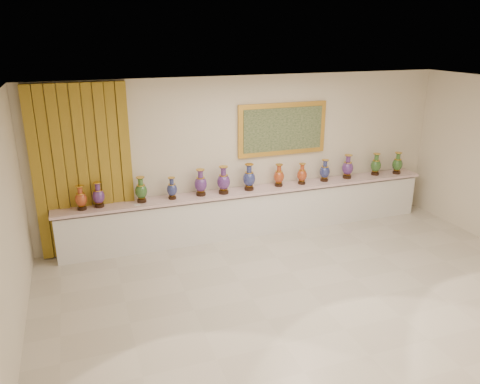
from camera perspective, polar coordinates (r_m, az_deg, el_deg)
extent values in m
plane|color=beige|center=(7.40, 8.09, -11.58)|extent=(8.00, 8.00, 0.00)
plane|color=beige|center=(8.95, 1.15, 4.46)|extent=(8.00, 0.00, 8.00)
plane|color=beige|center=(6.10, -26.87, -4.74)|extent=(0.00, 5.00, 5.00)
plane|color=white|center=(6.44, 9.34, 12.13)|extent=(8.00, 8.00, 0.00)
cube|color=#B88927|center=(8.34, -18.57, 2.38)|extent=(1.64, 0.14, 2.95)
cube|color=gold|center=(9.06, 5.20, 7.66)|extent=(1.80, 0.06, 1.00)
cube|color=#19331C|center=(9.03, 5.30, 7.61)|extent=(1.62, 0.02, 0.82)
cube|color=white|center=(9.08, 1.62, -2.59)|extent=(7.20, 0.42, 0.81)
cube|color=beige|center=(8.90, 1.69, 0.18)|extent=(7.28, 0.48, 0.05)
cylinder|color=black|center=(8.31, -18.70, -1.91)|extent=(0.15, 0.15, 0.04)
cone|color=gold|center=(8.29, -18.73, -1.61)|extent=(0.13, 0.13, 0.03)
ellipsoid|color=maroon|center=(8.26, -18.82, -0.85)|extent=(0.24, 0.24, 0.25)
cylinder|color=gold|center=(8.22, -18.90, -0.16)|extent=(0.13, 0.13, 0.01)
cylinder|color=maroon|center=(8.21, -18.93, 0.19)|extent=(0.08, 0.08, 0.09)
cone|color=maroon|center=(8.19, -18.98, 0.60)|extent=(0.13, 0.13, 0.03)
cylinder|color=gold|center=(8.18, -18.99, 0.70)|extent=(0.14, 0.14, 0.01)
cylinder|color=black|center=(8.35, -16.75, -1.60)|extent=(0.16, 0.16, 0.04)
cone|color=gold|center=(8.34, -16.78, -1.29)|extent=(0.14, 0.14, 0.03)
ellipsoid|color=#2A0D4C|center=(8.30, -16.86, -0.50)|extent=(0.25, 0.25, 0.25)
cylinder|color=gold|center=(8.26, -16.93, 0.21)|extent=(0.14, 0.14, 0.01)
cylinder|color=#2A0D4C|center=(8.25, -16.97, 0.58)|extent=(0.08, 0.08, 0.09)
cone|color=#2A0D4C|center=(8.23, -17.01, 0.99)|extent=(0.14, 0.14, 0.03)
cylinder|color=gold|center=(8.22, -17.02, 1.11)|extent=(0.14, 0.14, 0.01)
cylinder|color=black|center=(8.41, -11.88, -1.04)|extent=(0.16, 0.16, 0.05)
cone|color=gold|center=(8.39, -11.90, -0.72)|extent=(0.14, 0.14, 0.03)
ellipsoid|color=black|center=(8.35, -11.96, 0.10)|extent=(0.26, 0.26, 0.27)
cylinder|color=gold|center=(8.31, -12.01, 0.84)|extent=(0.15, 0.15, 0.01)
cylinder|color=black|center=(8.30, -12.04, 1.22)|extent=(0.09, 0.09, 0.10)
cone|color=black|center=(8.28, -12.07, 1.65)|extent=(0.15, 0.15, 0.04)
cylinder|color=gold|center=(8.27, -12.08, 1.77)|extent=(0.15, 0.15, 0.01)
cylinder|color=black|center=(8.47, -8.24, -0.69)|extent=(0.14, 0.14, 0.04)
cone|color=gold|center=(8.45, -8.26, -0.41)|extent=(0.12, 0.12, 0.03)
ellipsoid|color=#0C1042|center=(8.42, -8.29, 0.30)|extent=(0.20, 0.20, 0.23)
cylinder|color=gold|center=(8.39, -8.32, 0.94)|extent=(0.13, 0.13, 0.01)
cylinder|color=#0C1042|center=(8.37, -8.34, 1.27)|extent=(0.07, 0.07, 0.08)
cone|color=#0C1042|center=(8.36, -8.36, 1.64)|extent=(0.13, 0.13, 0.03)
cylinder|color=gold|center=(8.35, -8.36, 1.74)|extent=(0.13, 0.13, 0.01)
cylinder|color=black|center=(8.59, -4.78, -0.24)|extent=(0.17, 0.17, 0.05)
cone|color=gold|center=(8.57, -4.79, 0.10)|extent=(0.15, 0.15, 0.03)
ellipsoid|color=#2A0D4C|center=(8.53, -4.81, 0.97)|extent=(0.30, 0.30, 0.29)
cylinder|color=gold|center=(8.49, -4.84, 1.75)|extent=(0.16, 0.16, 0.01)
cylinder|color=#2A0D4C|center=(8.48, -4.85, 2.15)|extent=(0.09, 0.09, 0.10)
cone|color=#2A0D4C|center=(8.46, -4.86, 2.61)|extent=(0.16, 0.16, 0.04)
cylinder|color=gold|center=(8.45, -4.86, 2.73)|extent=(0.16, 0.16, 0.01)
cylinder|color=black|center=(8.66, -2.00, 0.00)|extent=(0.18, 0.18, 0.05)
cone|color=gold|center=(8.65, -2.01, 0.35)|extent=(0.16, 0.16, 0.03)
ellipsoid|color=#2A0D4C|center=(8.60, -2.02, 1.26)|extent=(0.30, 0.30, 0.30)
cylinder|color=gold|center=(8.56, -2.03, 2.07)|extent=(0.17, 0.17, 0.01)
cylinder|color=#2A0D4C|center=(8.54, -2.03, 2.50)|extent=(0.10, 0.10, 0.11)
cone|color=#2A0D4C|center=(8.52, -2.04, 2.98)|extent=(0.17, 0.17, 0.04)
cylinder|color=gold|center=(8.52, -2.04, 3.11)|extent=(0.17, 0.17, 0.01)
cylinder|color=black|center=(8.86, 1.11, 0.43)|extent=(0.18, 0.18, 0.05)
cone|color=gold|center=(8.84, 1.11, 0.77)|extent=(0.16, 0.16, 0.03)
ellipsoid|color=#0C1042|center=(8.80, 1.11, 1.63)|extent=(0.30, 0.30, 0.29)
cylinder|color=gold|center=(8.76, 1.12, 2.41)|extent=(0.16, 0.16, 0.01)
cylinder|color=#0C1042|center=(8.74, 1.12, 2.81)|extent=(0.09, 0.09, 0.11)
cone|color=#0C1042|center=(8.72, 1.13, 3.27)|extent=(0.16, 0.16, 0.04)
cylinder|color=gold|center=(8.72, 1.13, 3.39)|extent=(0.17, 0.17, 0.01)
cylinder|color=black|center=(9.11, 4.73, 0.87)|extent=(0.15, 0.15, 0.04)
cone|color=gold|center=(9.10, 4.74, 1.16)|extent=(0.14, 0.14, 0.03)
ellipsoid|color=maroon|center=(9.06, 4.76, 1.89)|extent=(0.22, 0.22, 0.25)
cylinder|color=gold|center=(9.03, 4.78, 2.54)|extent=(0.14, 0.14, 0.01)
cylinder|color=maroon|center=(9.01, 4.79, 2.88)|extent=(0.08, 0.08, 0.09)
cone|color=maroon|center=(9.00, 4.80, 3.26)|extent=(0.14, 0.14, 0.03)
cylinder|color=gold|center=(8.99, 4.80, 3.37)|extent=(0.14, 0.14, 0.01)
cylinder|color=black|center=(9.29, 7.52, 1.12)|extent=(0.15, 0.15, 0.04)
cone|color=gold|center=(9.27, 7.53, 1.38)|extent=(0.13, 0.13, 0.03)
ellipsoid|color=maroon|center=(9.24, 7.56, 2.06)|extent=(0.24, 0.24, 0.24)
cylinder|color=gold|center=(9.21, 7.59, 2.67)|extent=(0.13, 0.13, 0.01)
cylinder|color=maroon|center=(9.19, 7.60, 2.99)|extent=(0.08, 0.08, 0.09)
cone|color=maroon|center=(9.18, 7.62, 3.35)|extent=(0.13, 0.13, 0.03)
cylinder|color=gold|center=(9.17, 7.62, 3.44)|extent=(0.14, 0.14, 0.01)
cylinder|color=black|center=(9.54, 10.22, 1.47)|extent=(0.16, 0.16, 0.04)
cone|color=gold|center=(9.53, 10.24, 1.74)|extent=(0.14, 0.14, 0.03)
ellipsoid|color=#0C1042|center=(9.49, 10.28, 2.45)|extent=(0.26, 0.26, 0.26)
cylinder|color=gold|center=(9.46, 10.32, 3.08)|extent=(0.14, 0.14, 0.01)
cylinder|color=#0C1042|center=(9.45, 10.34, 3.40)|extent=(0.08, 0.08, 0.09)
cone|color=#0C1042|center=(9.43, 10.36, 3.77)|extent=(0.14, 0.14, 0.03)
cylinder|color=gold|center=(9.43, 10.37, 3.87)|extent=(0.14, 0.14, 0.01)
cylinder|color=black|center=(9.82, 12.90, 1.81)|extent=(0.17, 0.17, 0.05)
cone|color=gold|center=(9.81, 12.92, 2.11)|extent=(0.15, 0.15, 0.03)
ellipsoid|color=#2A0D4C|center=(9.77, 12.98, 2.87)|extent=(0.26, 0.26, 0.28)
cylinder|color=gold|center=(9.74, 13.03, 3.55)|extent=(0.16, 0.16, 0.01)
cylinder|color=#2A0D4C|center=(9.72, 13.06, 3.90)|extent=(0.09, 0.09, 0.10)
cone|color=#2A0D4C|center=(9.71, 13.09, 4.30)|extent=(0.16, 0.16, 0.04)
cylinder|color=gold|center=(9.70, 13.10, 4.41)|extent=(0.16, 0.16, 0.01)
cylinder|color=black|center=(10.20, 16.14, 2.16)|extent=(0.16, 0.16, 0.05)
cone|color=gold|center=(10.19, 16.16, 2.43)|extent=(0.14, 0.14, 0.03)
ellipsoid|color=black|center=(10.16, 16.23, 3.12)|extent=(0.22, 0.22, 0.26)
cylinder|color=gold|center=(10.13, 16.28, 3.73)|extent=(0.15, 0.15, 0.01)
cylinder|color=black|center=(10.11, 16.31, 4.04)|extent=(0.08, 0.08, 0.10)
cone|color=black|center=(10.10, 16.35, 4.40)|extent=(0.15, 0.15, 0.04)
cylinder|color=gold|center=(10.09, 16.36, 4.50)|extent=(0.15, 0.15, 0.01)
cylinder|color=black|center=(10.43, 18.53, 2.28)|extent=(0.16, 0.16, 0.05)
cone|color=gold|center=(10.42, 18.56, 2.54)|extent=(0.14, 0.14, 0.03)
ellipsoid|color=black|center=(10.38, 18.63, 3.21)|extent=(0.24, 0.24, 0.26)
cylinder|color=gold|center=(10.36, 18.70, 3.81)|extent=(0.15, 0.15, 0.01)
cylinder|color=black|center=(10.34, 18.73, 4.12)|extent=(0.08, 0.08, 0.10)
cone|color=black|center=(10.33, 18.77, 4.47)|extent=(0.15, 0.15, 0.04)
cylinder|color=gold|center=(10.32, 18.78, 4.57)|extent=(0.15, 0.15, 0.01)
cube|color=white|center=(8.28, -12.40, -1.55)|extent=(0.10, 0.06, 0.00)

